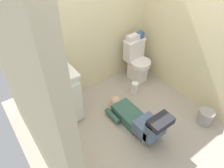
% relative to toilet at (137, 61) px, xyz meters
% --- Properties ---
extents(ground_plane, '(2.79, 2.99, 0.04)m').
position_rel_toilet_xyz_m(ground_plane, '(-0.80, -0.70, -0.39)').
color(ground_plane, '#A49787').
extents(wall_back, '(2.45, 0.08, 2.40)m').
position_rel_toilet_xyz_m(wall_back, '(-0.80, 0.34, 0.83)').
color(wall_back, beige).
rests_on(wall_back, ground_plane).
extents(wall_left, '(0.08, 1.99, 2.40)m').
position_rel_toilet_xyz_m(wall_left, '(-1.98, -0.70, 0.83)').
color(wall_left, beige).
rests_on(wall_left, ground_plane).
extents(wall_right, '(0.08, 1.99, 2.40)m').
position_rel_toilet_xyz_m(wall_right, '(0.38, -0.70, 0.83)').
color(wall_right, beige).
rests_on(wall_right, ground_plane).
extents(toilet, '(0.36, 0.46, 0.75)m').
position_rel_toilet_xyz_m(toilet, '(0.00, 0.00, 0.00)').
color(toilet, silver).
rests_on(toilet, ground_plane).
extents(vanity_cabinet, '(0.60, 0.53, 0.82)m').
position_rel_toilet_xyz_m(vanity_cabinet, '(-1.54, -0.06, 0.05)').
color(vanity_cabinet, silver).
rests_on(vanity_cabinet, ground_plane).
extents(faucet, '(0.02, 0.02, 0.10)m').
position_rel_toilet_xyz_m(faucet, '(-1.54, 0.09, 0.50)').
color(faucet, silver).
rests_on(faucet, vanity_cabinet).
extents(person_plumber, '(0.39, 1.06, 0.52)m').
position_rel_toilet_xyz_m(person_plumber, '(-0.74, -0.89, -0.19)').
color(person_plumber, '#33594C').
rests_on(person_plumber, ground_plane).
extents(tissue_box, '(0.22, 0.11, 0.10)m').
position_rel_toilet_xyz_m(tissue_box, '(-0.05, 0.09, 0.43)').
color(tissue_box, silver).
rests_on(tissue_box, toilet).
extents(toiletry_bag, '(0.12, 0.09, 0.11)m').
position_rel_toilet_xyz_m(toiletry_bag, '(0.10, 0.09, 0.44)').
color(toiletry_bag, '#33598C').
rests_on(toiletry_bag, toilet).
extents(soap_dispenser, '(0.06, 0.06, 0.17)m').
position_rel_toilet_xyz_m(soap_dispenser, '(-1.73, 0.07, 0.52)').
color(soap_dispenser, '#38945C').
rests_on(soap_dispenser, vanity_cabinet).
extents(bottle_white, '(0.06, 0.06, 0.10)m').
position_rel_toilet_xyz_m(bottle_white, '(-1.65, 0.03, 0.50)').
color(bottle_white, white).
rests_on(bottle_white, vanity_cabinet).
extents(bottle_blue, '(0.05, 0.05, 0.11)m').
position_rel_toilet_xyz_m(bottle_blue, '(-1.58, 0.03, 0.51)').
color(bottle_blue, '#446ABD').
rests_on(bottle_blue, vanity_cabinet).
extents(bottle_green, '(0.06, 0.06, 0.16)m').
position_rel_toilet_xyz_m(bottle_green, '(-1.50, 0.06, 0.53)').
color(bottle_green, '#51994A').
rests_on(bottle_green, vanity_cabinet).
extents(trash_can, '(0.21, 0.21, 0.22)m').
position_rel_toilet_xyz_m(trash_can, '(0.12, -1.39, -0.26)').
color(trash_can, gray).
rests_on(trash_can, ground_plane).
extents(paper_towel_roll, '(0.11, 0.11, 0.23)m').
position_rel_toilet_xyz_m(paper_towel_roll, '(-0.30, -0.32, -0.25)').
color(paper_towel_roll, white).
rests_on(paper_towel_roll, ground_plane).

